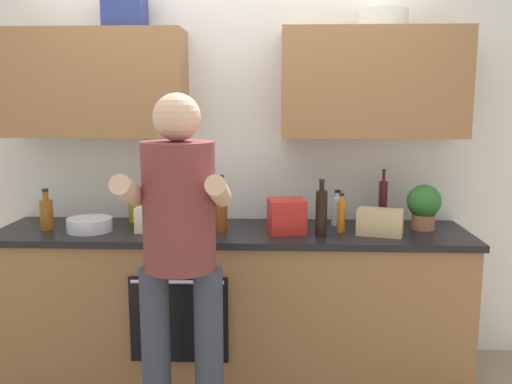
{
  "coord_description": "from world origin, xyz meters",
  "views": [
    {
      "loc": [
        0.28,
        -3.23,
        1.67
      ],
      "look_at": [
        0.15,
        -0.1,
        1.15
      ],
      "focal_mm": 38.61,
      "sensor_mm": 36.0,
      "label": 1
    }
  ],
  "objects_px": {
    "bottle_hotsauce": "(179,209)",
    "grocery_bag_rice": "(153,219)",
    "cup_tea": "(286,215)",
    "potted_herb": "(424,205)",
    "bottle_soy": "(321,212)",
    "bottle_wine": "(383,202)",
    "person_standing": "(180,243)",
    "bottle_water": "(337,210)",
    "grocery_bag_crisps": "(286,216)",
    "bottle_syrup": "(47,213)",
    "mixing_bowl": "(90,225)",
    "bottle_juice": "(341,215)",
    "bottle_oil": "(133,206)",
    "bottle_vinegar": "(221,209)",
    "grocery_bag_bread": "(380,222)"
  },
  "relations": [
    {
      "from": "cup_tea",
      "to": "potted_herb",
      "type": "bearing_deg",
      "value": -9.56
    },
    {
      "from": "bottle_soy",
      "to": "potted_herb",
      "type": "relative_size",
      "value": 1.21
    },
    {
      "from": "grocery_bag_crisps",
      "to": "grocery_bag_rice",
      "type": "distance_m",
      "value": 0.8
    },
    {
      "from": "bottle_water",
      "to": "grocery_bag_crisps",
      "type": "height_order",
      "value": "bottle_water"
    },
    {
      "from": "person_standing",
      "to": "bottle_wine",
      "type": "relative_size",
      "value": 4.86
    },
    {
      "from": "bottle_syrup",
      "to": "mixing_bowl",
      "type": "relative_size",
      "value": 0.94
    },
    {
      "from": "bottle_hotsauce",
      "to": "grocery_bag_crisps",
      "type": "relative_size",
      "value": 1.23
    },
    {
      "from": "bottle_hotsauce",
      "to": "bottle_juice",
      "type": "relative_size",
      "value": 1.09
    },
    {
      "from": "bottle_syrup",
      "to": "cup_tea",
      "type": "bearing_deg",
      "value": 9.59
    },
    {
      "from": "bottle_syrup",
      "to": "cup_tea",
      "type": "height_order",
      "value": "bottle_syrup"
    },
    {
      "from": "bottle_oil",
      "to": "grocery_bag_crisps",
      "type": "distance_m",
      "value": 1.01
    },
    {
      "from": "bottle_water",
      "to": "grocery_bag_crisps",
      "type": "relative_size",
      "value": 1.07
    },
    {
      "from": "bottle_oil",
      "to": "cup_tea",
      "type": "height_order",
      "value": "bottle_oil"
    },
    {
      "from": "person_standing",
      "to": "bottle_juice",
      "type": "height_order",
      "value": "person_standing"
    },
    {
      "from": "bottle_wine",
      "to": "grocery_bag_bread",
      "type": "bearing_deg",
      "value": -103.43
    },
    {
      "from": "bottle_juice",
      "to": "grocery_bag_bread",
      "type": "height_order",
      "value": "bottle_juice"
    },
    {
      "from": "mixing_bowl",
      "to": "grocery_bag_crisps",
      "type": "relative_size",
      "value": 1.29
    },
    {
      "from": "bottle_water",
      "to": "bottle_juice",
      "type": "xyz_separation_m",
      "value": [
        0.0,
        -0.19,
        0.01
      ]
    },
    {
      "from": "bottle_oil",
      "to": "potted_herb",
      "type": "relative_size",
      "value": 0.94
    },
    {
      "from": "bottle_soy",
      "to": "cup_tea",
      "type": "height_order",
      "value": "bottle_soy"
    },
    {
      "from": "bottle_vinegar",
      "to": "bottle_water",
      "type": "bearing_deg",
      "value": 17.07
    },
    {
      "from": "bottle_hotsauce",
      "to": "grocery_bag_rice",
      "type": "bearing_deg",
      "value": -126.91
    },
    {
      "from": "bottle_syrup",
      "to": "bottle_wine",
      "type": "distance_m",
      "value": 2.07
    },
    {
      "from": "bottle_hotsauce",
      "to": "potted_herb",
      "type": "relative_size",
      "value": 0.93
    },
    {
      "from": "mixing_bowl",
      "to": "grocery_bag_rice",
      "type": "relative_size",
      "value": 1.31
    },
    {
      "from": "bottle_water",
      "to": "bottle_hotsauce",
      "type": "xyz_separation_m",
      "value": [
        -0.99,
        -0.03,
        0.01
      ]
    },
    {
      "from": "person_standing",
      "to": "potted_herb",
      "type": "bearing_deg",
      "value": 31.27
    },
    {
      "from": "bottle_oil",
      "to": "bottle_water",
      "type": "relative_size",
      "value": 1.16
    },
    {
      "from": "mixing_bowl",
      "to": "cup_tea",
      "type": "bearing_deg",
      "value": 13.04
    },
    {
      "from": "bottle_water",
      "to": "grocery_bag_crisps",
      "type": "xyz_separation_m",
      "value": [
        -0.32,
        -0.21,
        0.01
      ]
    },
    {
      "from": "bottle_soy",
      "to": "bottle_wine",
      "type": "bearing_deg",
      "value": 38.3
    },
    {
      "from": "mixing_bowl",
      "to": "grocery_bag_rice",
      "type": "bearing_deg",
      "value": 3.8
    },
    {
      "from": "bottle_hotsauce",
      "to": "grocery_bag_rice",
      "type": "xyz_separation_m",
      "value": [
        -0.13,
        -0.17,
        -0.03
      ]
    },
    {
      "from": "bottle_syrup",
      "to": "bottle_soy",
      "type": "xyz_separation_m",
      "value": [
        1.64,
        -0.11,
        0.04
      ]
    },
    {
      "from": "bottle_syrup",
      "to": "potted_herb",
      "type": "bearing_deg",
      "value": 2.65
    },
    {
      "from": "bottle_syrup",
      "to": "grocery_bag_rice",
      "type": "distance_m",
      "value": 0.65
    },
    {
      "from": "bottle_wine",
      "to": "grocery_bag_crisps",
      "type": "bearing_deg",
      "value": -159.3
    },
    {
      "from": "bottle_hotsauce",
      "to": "grocery_bag_bread",
      "type": "relative_size",
      "value": 0.98
    },
    {
      "from": "cup_tea",
      "to": "mixing_bowl",
      "type": "xyz_separation_m",
      "value": [
        -1.18,
        -0.27,
        -0.01
      ]
    },
    {
      "from": "bottle_hotsauce",
      "to": "grocery_bag_rice",
      "type": "relative_size",
      "value": 1.25
    },
    {
      "from": "bottle_vinegar",
      "to": "cup_tea",
      "type": "bearing_deg",
      "value": 34.13
    },
    {
      "from": "person_standing",
      "to": "bottle_water",
      "type": "height_order",
      "value": "person_standing"
    },
    {
      "from": "bottle_juice",
      "to": "bottle_vinegar",
      "type": "relative_size",
      "value": 0.68
    },
    {
      "from": "bottle_vinegar",
      "to": "grocery_bag_crisps",
      "type": "height_order",
      "value": "bottle_vinegar"
    },
    {
      "from": "bottle_vinegar",
      "to": "potted_herb",
      "type": "xyz_separation_m",
      "value": [
        1.22,
        0.12,
        0.01
      ]
    },
    {
      "from": "person_standing",
      "to": "bottle_soy",
      "type": "xyz_separation_m",
      "value": [
        0.71,
        0.6,
        0.03
      ]
    },
    {
      "from": "bottle_syrup",
      "to": "grocery_bag_crisps",
      "type": "bearing_deg",
      "value": -0.45
    },
    {
      "from": "bottle_oil",
      "to": "cup_tea",
      "type": "relative_size",
      "value": 2.64
    },
    {
      "from": "bottle_juice",
      "to": "cup_tea",
      "type": "height_order",
      "value": "bottle_juice"
    },
    {
      "from": "bottle_water",
      "to": "grocery_bag_rice",
      "type": "distance_m",
      "value": 1.14
    }
  ]
}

